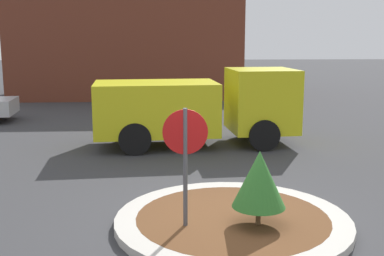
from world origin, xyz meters
TOP-DOWN VIEW (x-y plane):
  - ground_plane at (0.00, 0.00)m, footprint 120.00×120.00m
  - traffic_island at (0.00, 0.00)m, footprint 3.92×3.92m
  - stop_sign at (-0.80, -0.32)m, footprint 0.70×0.07m
  - island_shrub at (0.36, -0.36)m, footprint 0.85×0.85m
  - utility_truck at (-0.16, 6.05)m, footprint 5.82×2.46m
  - storefront_building at (-2.94, 18.78)m, footprint 11.54×6.07m

SIDE VIEW (x-z plane):
  - ground_plane at x=0.00m, z-range 0.00..0.00m
  - traffic_island at x=0.00m, z-range 0.00..0.15m
  - island_shrub at x=0.36m, z-range 0.30..1.50m
  - utility_truck at x=-0.16m, z-range 0.06..2.25m
  - stop_sign at x=-0.80m, z-range 0.39..2.41m
  - storefront_building at x=-2.94m, z-range 0.00..6.59m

